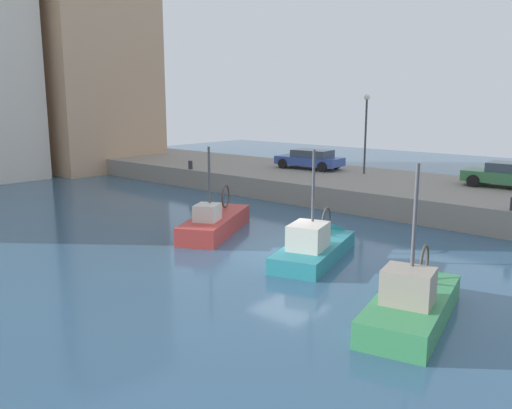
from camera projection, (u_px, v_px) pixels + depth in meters
water_surface at (289, 249)px, 20.78m from camera, size 80.00×80.00×0.00m
quay_wall at (419, 195)px, 29.11m from camera, size 9.00×56.00×1.20m
fishing_boat_green at (414, 312)px, 14.31m from camera, size 5.77×2.81×4.97m
fishing_boat_red at (218, 229)px, 23.55m from camera, size 6.18×4.20×4.58m
fishing_boat_teal at (317, 252)px, 19.76m from camera, size 5.92×3.23×4.80m
parked_car_green at (510, 175)px, 27.54m from camera, size 2.21×4.47×1.31m
parked_car_blue at (310, 159)px, 35.01m from camera, size 2.34×4.54×1.27m
mooring_bollard_mid at (190, 165)px, 35.00m from camera, size 0.28×0.28×0.55m
quay_streetlamp at (366, 120)px, 32.27m from camera, size 0.36×0.36×4.83m
waterfront_building_central at (87, 58)px, 43.13m from camera, size 9.32×8.86×17.99m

